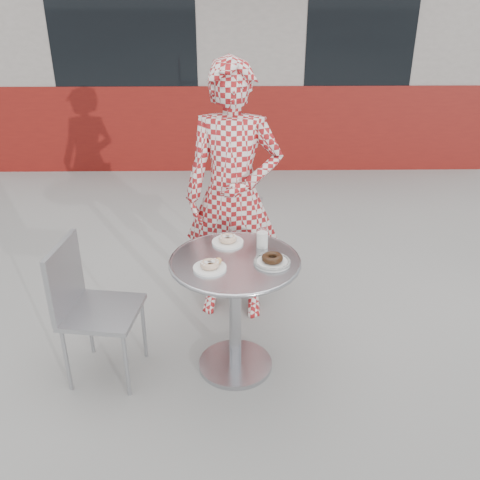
{
  "coord_description": "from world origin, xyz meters",
  "views": [
    {
      "loc": [
        -0.02,
        -2.59,
        2.14
      ],
      "look_at": [
        0.02,
        0.08,
        0.81
      ],
      "focal_mm": 40.0,
      "sensor_mm": 36.0,
      "label": 1
    }
  ],
  "objects_px": {
    "chair_far": "(234,260)",
    "plate_near": "(210,266)",
    "plate_far": "(228,240)",
    "plate_checker": "(272,261)",
    "chair_left": "(104,336)",
    "bistro_table": "(235,288)",
    "milk_cup": "(262,239)",
    "seated_person": "(233,196)"
  },
  "relations": [
    {
      "from": "chair_left",
      "to": "seated_person",
      "type": "bearing_deg",
      "value": -40.43
    },
    {
      "from": "seated_person",
      "to": "plate_near",
      "type": "bearing_deg",
      "value": -93.1
    },
    {
      "from": "chair_left",
      "to": "plate_near",
      "type": "distance_m",
      "value": 0.8
    },
    {
      "from": "plate_near",
      "to": "milk_cup",
      "type": "height_order",
      "value": "milk_cup"
    },
    {
      "from": "chair_left",
      "to": "milk_cup",
      "type": "xyz_separation_m",
      "value": [
        0.92,
        0.19,
        0.53
      ]
    },
    {
      "from": "chair_far",
      "to": "chair_left",
      "type": "xyz_separation_m",
      "value": [
        -0.76,
        -0.92,
        0.01
      ]
    },
    {
      "from": "seated_person",
      "to": "chair_left",
      "type": "bearing_deg",
      "value": -131.64
    },
    {
      "from": "milk_cup",
      "to": "plate_checker",
      "type": "bearing_deg",
      "value": -77.21
    },
    {
      "from": "chair_far",
      "to": "plate_checker",
      "type": "bearing_deg",
      "value": 102.19
    },
    {
      "from": "plate_checker",
      "to": "seated_person",
      "type": "bearing_deg",
      "value": 107.02
    },
    {
      "from": "chair_far",
      "to": "plate_near",
      "type": "bearing_deg",
      "value": 82.22
    },
    {
      "from": "chair_left",
      "to": "milk_cup",
      "type": "bearing_deg",
      "value": -70.47
    },
    {
      "from": "chair_far",
      "to": "seated_person",
      "type": "distance_m",
      "value": 0.66
    },
    {
      "from": "chair_far",
      "to": "chair_left",
      "type": "bearing_deg",
      "value": 50.14
    },
    {
      "from": "plate_checker",
      "to": "milk_cup",
      "type": "bearing_deg",
      "value": 102.79
    },
    {
      "from": "bistro_table",
      "to": "chair_far",
      "type": "bearing_deg",
      "value": 90.32
    },
    {
      "from": "plate_checker",
      "to": "milk_cup",
      "type": "height_order",
      "value": "milk_cup"
    },
    {
      "from": "chair_far",
      "to": "plate_near",
      "type": "distance_m",
      "value": 1.11
    },
    {
      "from": "bistro_table",
      "to": "seated_person",
      "type": "relative_size",
      "value": 0.43
    },
    {
      "from": "plate_far",
      "to": "milk_cup",
      "type": "height_order",
      "value": "milk_cup"
    },
    {
      "from": "bistro_table",
      "to": "chair_far",
      "type": "height_order",
      "value": "chair_far"
    },
    {
      "from": "plate_near",
      "to": "plate_checker",
      "type": "xyz_separation_m",
      "value": [
        0.33,
        0.05,
        -0.0
      ]
    },
    {
      "from": "plate_far",
      "to": "plate_near",
      "type": "distance_m",
      "value": 0.31
    },
    {
      "from": "bistro_table",
      "to": "plate_checker",
      "type": "distance_m",
      "value": 0.28
    },
    {
      "from": "bistro_table",
      "to": "plate_near",
      "type": "xyz_separation_m",
      "value": [
        -0.13,
        -0.1,
        0.2
      ]
    },
    {
      "from": "chair_left",
      "to": "plate_near",
      "type": "bearing_deg",
      "value": -87.27
    },
    {
      "from": "plate_far",
      "to": "plate_checker",
      "type": "bearing_deg",
      "value": -45.48
    },
    {
      "from": "milk_cup",
      "to": "bistro_table",
      "type": "bearing_deg",
      "value": -136.25
    },
    {
      "from": "chair_left",
      "to": "plate_near",
      "type": "height_order",
      "value": "chair_left"
    },
    {
      "from": "chair_left",
      "to": "plate_checker",
      "type": "bearing_deg",
      "value": -82.28
    },
    {
      "from": "chair_far",
      "to": "milk_cup",
      "type": "height_order",
      "value": "milk_cup"
    },
    {
      "from": "chair_far",
      "to": "plate_near",
      "type": "height_order",
      "value": "chair_far"
    },
    {
      "from": "chair_left",
      "to": "plate_far",
      "type": "distance_m",
      "value": 0.91
    },
    {
      "from": "chair_left",
      "to": "plate_checker",
      "type": "height_order",
      "value": "chair_left"
    },
    {
      "from": "bistro_table",
      "to": "seated_person",
      "type": "xyz_separation_m",
      "value": [
        -0.01,
        0.64,
        0.3
      ]
    },
    {
      "from": "plate_near",
      "to": "plate_checker",
      "type": "relative_size",
      "value": 0.88
    },
    {
      "from": "bistro_table",
      "to": "chair_left",
      "type": "xyz_separation_m",
      "value": [
        -0.76,
        -0.04,
        -0.3
      ]
    },
    {
      "from": "bistro_table",
      "to": "plate_far",
      "type": "xyz_separation_m",
      "value": [
        -0.04,
        0.2,
        0.2
      ]
    },
    {
      "from": "chair_left",
      "to": "milk_cup",
      "type": "height_order",
      "value": "same"
    },
    {
      "from": "bistro_table",
      "to": "chair_left",
      "type": "height_order",
      "value": "chair_left"
    },
    {
      "from": "bistro_table",
      "to": "chair_far",
      "type": "relative_size",
      "value": 0.91
    },
    {
      "from": "plate_near",
      "to": "plate_checker",
      "type": "bearing_deg",
      "value": 9.27
    }
  ]
}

